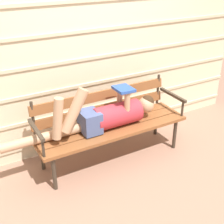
# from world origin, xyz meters

# --- Properties ---
(ground_plane) EXTENTS (12.00, 12.00, 0.00)m
(ground_plane) POSITION_xyz_m (0.00, 0.00, 0.00)
(ground_plane) COLOR #936B56
(house_siding) EXTENTS (4.41, 0.08, 2.50)m
(house_siding) POSITION_xyz_m (0.00, 0.67, 1.25)
(house_siding) COLOR beige
(house_siding) RESTS_ON ground
(park_bench) EXTENTS (1.76, 0.51, 0.82)m
(park_bench) POSITION_xyz_m (0.00, 0.24, 0.47)
(park_bench) COLOR brown
(park_bench) RESTS_ON ground
(reclining_person) EXTENTS (1.76, 0.26, 0.57)m
(reclining_person) POSITION_xyz_m (-0.09, 0.17, 0.59)
(reclining_person) COLOR #B72D38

